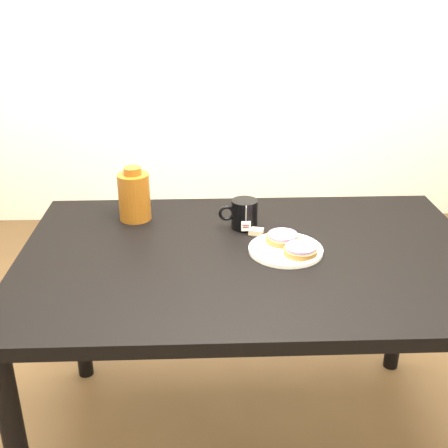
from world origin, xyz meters
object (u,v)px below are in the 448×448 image
object	(u,v)px
teabag_pouch	(256,232)
mug	(244,214)
plate	(286,249)
bagel_package	(134,196)
bagel_front	(301,250)
bagel_back	(283,238)
table	(250,277)

from	to	relation	value
teabag_pouch	mug	bearing A→B (deg)	124.25
plate	bagel_package	world-z (taller)	bagel_package
bagel_front	teabag_pouch	distance (m)	0.21
bagel_front	bagel_package	size ratio (longest dim) A/B	0.68
bagel_back	teabag_pouch	distance (m)	0.11
plate	bagel_front	xyz separation A→B (m)	(0.04, -0.04, 0.02)
table	bagel_front	world-z (taller)	bagel_front
bagel_back	bagel_package	world-z (taller)	bagel_package
table	bagel_back	xyz separation A→B (m)	(0.10, 0.05, 0.11)
plate	bagel_front	distance (m)	0.06
bagel_package	table	bearing A→B (deg)	-36.06
plate	bagel_package	bearing A→B (deg)	150.82
mug	teabag_pouch	xyz separation A→B (m)	(0.04, -0.05, -0.04)
table	mug	distance (m)	0.23
bagel_front	plate	bearing A→B (deg)	131.51
bagel_back	teabag_pouch	size ratio (longest dim) A/B	2.71
bagel_front	teabag_pouch	bearing A→B (deg)	124.20
mug	teabag_pouch	size ratio (longest dim) A/B	2.90
bagel_back	table	bearing A→B (deg)	-154.23
mug	bagel_front	bearing A→B (deg)	-57.62
bagel_back	bagel_front	bearing A→B (deg)	-65.01
mug	bagel_package	size ratio (longest dim) A/B	0.71
bagel_back	bagel_package	distance (m)	0.53
plate	bagel_package	size ratio (longest dim) A/B	1.22
bagel_package	teabag_pouch	bearing A→B (deg)	-19.25
mug	teabag_pouch	world-z (taller)	mug
bagel_front	mug	world-z (taller)	mug
table	bagel_front	size ratio (longest dim) A/B	11.19
table	bagel_front	bearing A→B (deg)	-14.78
table	teabag_pouch	bearing A→B (deg)	78.26
bagel_package	mug	bearing A→B (deg)	-13.30
bagel_back	mug	size ratio (longest dim) A/B	0.93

